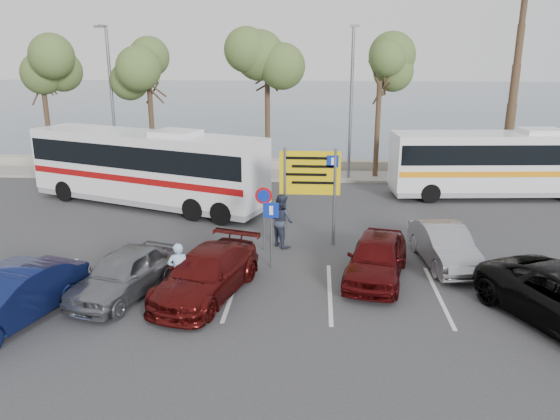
# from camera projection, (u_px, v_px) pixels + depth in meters

# --- Properties ---
(ground) EXTENTS (120.00, 120.00, 0.00)m
(ground) POSITION_uv_depth(u_px,v_px,m) (276.00, 277.00, 17.37)
(ground) COLOR #353538
(ground) RESTS_ON ground
(kerb_strip) EXTENTS (44.00, 2.40, 0.15)m
(kerb_strip) POSITION_uv_depth(u_px,v_px,m) (294.00, 176.00, 30.73)
(kerb_strip) COLOR gray
(kerb_strip) RESTS_ON ground
(seawall) EXTENTS (48.00, 0.80, 0.60)m
(seawall) POSITION_uv_depth(u_px,v_px,m) (296.00, 165.00, 32.58)
(seawall) COLOR tan
(seawall) RESTS_ON ground
(sea) EXTENTS (140.00, 140.00, 0.00)m
(sea) POSITION_uv_depth(u_px,v_px,m) (309.00, 101.00, 74.72)
(sea) COLOR #405766
(sea) RESTS_ON ground
(tree_far_left) EXTENTS (3.20, 3.20, 7.60)m
(tree_far_left) POSITION_uv_depth(u_px,v_px,m) (40.00, 61.00, 29.85)
(tree_far_left) COLOR #382619
(tree_far_left) RESTS_ON kerb_strip
(tree_left) EXTENTS (3.20, 3.20, 7.20)m
(tree_left) POSITION_uv_depth(u_px,v_px,m) (148.00, 67.00, 29.55)
(tree_left) COLOR #382619
(tree_left) RESTS_ON kerb_strip
(tree_mid) EXTENTS (3.20, 3.20, 8.00)m
(tree_mid) POSITION_uv_depth(u_px,v_px,m) (267.00, 55.00, 28.94)
(tree_mid) COLOR #382619
(tree_mid) RESTS_ON kerb_strip
(tree_right) EXTENTS (3.20, 3.20, 7.40)m
(tree_right) POSITION_uv_depth(u_px,v_px,m) (381.00, 64.00, 28.69)
(tree_right) COLOR #382619
(tree_right) RESTS_ON kerb_strip
(street_lamp_left) EXTENTS (0.45, 1.15, 8.01)m
(street_lamp_left) POSITION_uv_depth(u_px,v_px,m) (111.00, 94.00, 29.62)
(street_lamp_left) COLOR slate
(street_lamp_left) RESTS_ON kerb_strip
(street_lamp_right) EXTENTS (0.45, 1.15, 8.01)m
(street_lamp_right) POSITION_uv_depth(u_px,v_px,m) (351.00, 95.00, 28.78)
(street_lamp_right) COLOR slate
(street_lamp_right) RESTS_ON kerb_strip
(direction_sign) EXTENTS (2.20, 0.12, 3.60)m
(direction_sign) POSITION_uv_depth(u_px,v_px,m) (310.00, 180.00, 19.67)
(direction_sign) COLOR slate
(direction_sign) RESTS_ON ground
(sign_no_stop) EXTENTS (0.60, 0.08, 2.35)m
(sign_no_stop) POSITION_uv_depth(u_px,v_px,m) (264.00, 209.00, 19.24)
(sign_no_stop) COLOR slate
(sign_no_stop) RESTS_ON ground
(sign_parking) EXTENTS (0.50, 0.07, 2.25)m
(sign_parking) POSITION_uv_depth(u_px,v_px,m) (271.00, 226.00, 17.72)
(sign_parking) COLOR slate
(sign_parking) RESTS_ON ground
(lane_markings) EXTENTS (12.02, 4.20, 0.01)m
(lane_markings) POSITION_uv_depth(u_px,v_px,m) (236.00, 290.00, 16.49)
(lane_markings) COLOR silver
(lane_markings) RESTS_ON ground
(coach_bus_left) EXTENTS (11.59, 6.41, 3.58)m
(coach_bus_left) POSITION_uv_depth(u_px,v_px,m) (147.00, 170.00, 24.85)
(coach_bus_left) COLOR white
(coach_bus_left) RESTS_ON ground
(coach_bus_right) EXTENTS (10.87, 3.18, 3.34)m
(coach_bus_right) POSITION_uv_depth(u_px,v_px,m) (504.00, 166.00, 26.30)
(coach_bus_right) COLOR white
(coach_bus_right) RESTS_ON ground
(car_silver_a) EXTENTS (2.79, 4.40, 1.39)m
(car_silver_a) POSITION_uv_depth(u_px,v_px,m) (124.00, 273.00, 15.97)
(car_silver_a) COLOR slate
(car_silver_a) RESTS_ON ground
(car_blue) EXTENTS (2.82, 4.74, 1.48)m
(car_blue) POSITION_uv_depth(u_px,v_px,m) (9.00, 298.00, 14.25)
(car_blue) COLOR #0E1743
(car_blue) RESTS_ON ground
(car_maroon) EXTENTS (3.10, 4.98, 1.35)m
(car_maroon) POSITION_uv_depth(u_px,v_px,m) (206.00, 274.00, 15.96)
(car_maroon) COLOR #4F0E0D
(car_maroon) RESTS_ON ground
(car_red) EXTENTS (2.59, 4.47, 1.43)m
(car_red) POSITION_uv_depth(u_px,v_px,m) (377.00, 258.00, 17.08)
(car_red) COLOR #490A0B
(car_red) RESTS_ON ground
(car_silver_b) EXTENTS (1.88, 4.16, 1.33)m
(car_silver_b) POSITION_uv_depth(u_px,v_px,m) (445.00, 246.00, 18.25)
(car_silver_b) COLOR gray
(car_silver_b) RESTS_ON ground
(pedestrian_near) EXTENTS (0.71, 0.57, 1.70)m
(pedestrian_near) POSITION_uv_depth(u_px,v_px,m) (179.00, 271.00, 15.73)
(pedestrian_near) COLOR #97B5DB
(pedestrian_near) RESTS_ON ground
(pedestrian_far) EXTENTS (1.18, 1.21, 1.96)m
(pedestrian_far) POSITION_uv_depth(u_px,v_px,m) (282.00, 220.00, 19.88)
(pedestrian_far) COLOR #2C3243
(pedestrian_far) RESTS_ON ground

